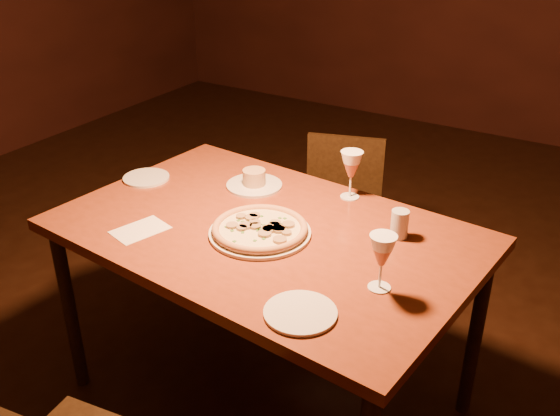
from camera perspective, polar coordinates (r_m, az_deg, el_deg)
The scene contains 11 objects.
floor at distance 2.98m, azimuth -3.57°, elevation -12.88°, with size 7.00×7.00×0.00m, color black.
dining_table at distance 2.31m, azimuth -1.32°, elevation -3.42°, with size 1.60×1.11×0.81m.
chair_far at distance 3.18m, azimuth 5.50°, elevation -0.18°, with size 0.49×0.49×0.81m.
pizza_plate at distance 2.22m, azimuth -1.85°, elevation -1.96°, with size 0.37×0.37×0.04m.
ramekin_saucer at distance 2.58m, azimuth -2.38°, elevation 2.47°, with size 0.23×0.23×0.07m.
wine_glass_far at distance 2.47m, azimuth 6.50°, elevation 3.03°, with size 0.09×0.09×0.20m, color #AB6247, non-canonical shape.
wine_glass_right at distance 1.92m, azimuth 9.25°, elevation -4.92°, with size 0.08×0.08×0.19m, color #AB6247, non-canonical shape.
water_tumbler at distance 2.23m, azimuth 10.87°, elevation -1.46°, with size 0.06×0.06×0.10m, color #ACB4BC.
side_plate_left at distance 2.72m, azimuth -12.13°, elevation 2.72°, with size 0.20×0.20×0.01m, color silver.
side_plate_near at distance 1.84m, azimuth 1.87°, elevation -9.55°, with size 0.22×0.22×0.01m, color silver.
menu_card at distance 2.32m, azimuth -12.66°, elevation -1.97°, with size 0.13×0.19×0.00m, color silver.
Camera 1 is at (1.34, -1.84, 1.91)m, focal length 40.00 mm.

